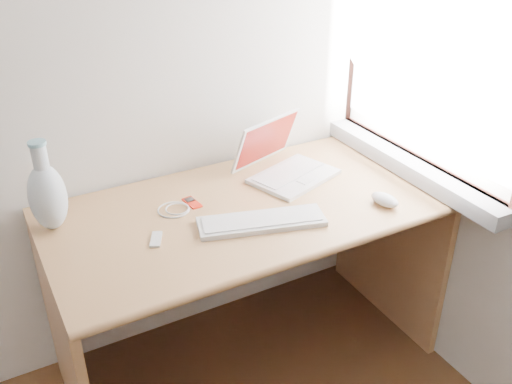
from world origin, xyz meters
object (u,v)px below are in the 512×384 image
vase (47,195)px  laptop (289,162)px  desk (238,244)px  external_keyboard (262,221)px

vase → laptop: bearing=-2.3°
desk → external_keyboard: size_ratio=3.20×
external_keyboard → vase: vase is taller
desk → external_keyboard: bearing=-95.5°
desk → vase: size_ratio=4.56×
desk → external_keyboard: (-0.02, -0.22, 0.23)m
desk → laptop: (0.25, 0.05, 0.27)m
vase → external_keyboard: bearing=-26.7°
desk → vase: 0.73m
laptop → vase: size_ratio=1.19×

